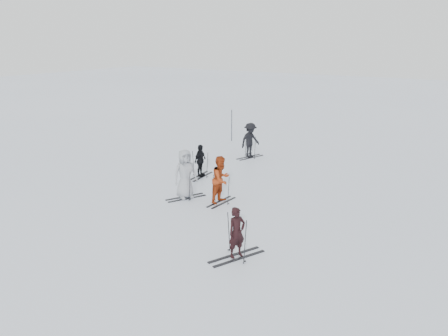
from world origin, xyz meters
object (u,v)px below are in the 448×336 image
Objects in this scene: skier_uphill_left at (200,161)px; skier_uphill_far at (250,141)px; skier_red at (221,180)px; skier_grey at (185,175)px; skier_near_dark at (237,233)px; piste_marker at (232,126)px.

skier_uphill_far is (0.35, 4.17, 0.18)m from skier_uphill_left.
skier_grey reaches higher than skier_red.
skier_red is 1.53m from skier_grey.
skier_uphill_far is at bearing 34.90° from skier_grey.
skier_uphill_left is (-5.35, 5.82, -0.02)m from skier_near_dark.
skier_grey is (-4.24, 3.19, 0.22)m from skier_near_dark.
skier_grey is 6.85m from skier_uphill_far.
skier_near_dark is 11.18m from skier_uphill_far.
skier_uphill_left is 7.42m from piste_marker.
skier_uphill_far reaches higher than skier_uphill_left.
piste_marker is at bearing 33.63° from skier_red.
skier_near_dark is 1.03× the size of skier_uphill_left.
piste_marker reaches higher than skier_near_dark.
skier_grey is at bearing -160.23° from skier_uphill_left.
skier_uphill_far is at bearing 51.59° from skier_near_dark.
skier_red is 1.24× the size of skier_uphill_left.
skier_uphill_far is at bearing -44.78° from piste_marker.
skier_uphill_left is at bearing -70.42° from piste_marker.
skier_red is 10.59m from piste_marker.
skier_near_dark is 0.83× the size of skier_uphill_far.
skier_grey is at bearing 107.25° from skier_red.
skier_grey is 1.33× the size of skier_uphill_left.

